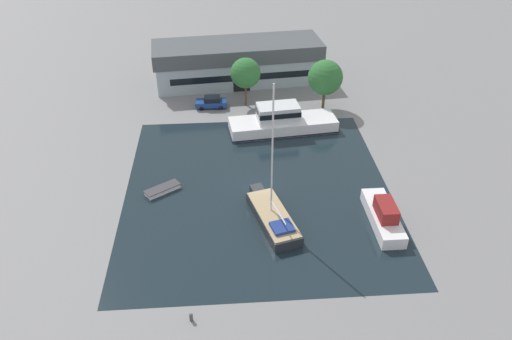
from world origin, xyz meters
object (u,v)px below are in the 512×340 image
quay_tree_near_building (246,73)px  sailboat_moored (273,216)px  motor_cruiser (281,121)px  cabin_boat (384,216)px  warehouse_building (238,62)px  small_dinghy (163,189)px  quay_tree_by_water (325,77)px  parked_car (211,102)px

quay_tree_near_building → sailboat_moored: bearing=-87.2°
motor_cruiser → cabin_boat: motor_cruiser is taller
warehouse_building → small_dinghy: bearing=-114.0°
quay_tree_by_water → parked_car: (-15.14, 1.30, -3.68)m
parked_car → cabin_boat: cabin_boat is taller
quay_tree_by_water → small_dinghy: (-20.20, -17.75, -4.21)m
quay_tree_by_water → cabin_boat: (1.29, -24.40, -3.55)m
motor_cruiser → warehouse_building: bearing=10.7°
motor_cruiser → sailboat_moored: bearing=164.4°
parked_car → sailboat_moored: (5.92, -24.71, -0.13)m
parked_car → motor_cruiser: (8.77, -7.04, 0.48)m
quay_tree_near_building → small_dinghy: 22.18m
warehouse_building → parked_car: size_ratio=6.08×
quay_tree_by_water → sailboat_moored: bearing=-111.5°
quay_tree_by_water → small_dinghy: bearing=-138.7°
quay_tree_near_building → motor_cruiser: size_ratio=0.49×
quay_tree_by_water → motor_cruiser: bearing=-138.0°
cabin_boat → motor_cruiser: bearing=111.9°
quay_tree_by_water → sailboat_moored: size_ratio=0.48×
sailboat_moored → quay_tree_by_water: bearing=53.3°
quay_tree_near_building → cabin_boat: bearing=-65.8°
quay_tree_by_water → quay_tree_near_building: bearing=171.0°
parked_car → small_dinghy: (-5.06, -19.05, -0.53)m
sailboat_moored → cabin_boat: bearing=-20.6°
small_dinghy → warehouse_building: bearing=128.1°
quay_tree_near_building → small_dinghy: bearing=-116.8°
motor_cruiser → cabin_boat: bearing=-164.1°
sailboat_moored → cabin_boat: 10.56m
warehouse_building → sailboat_moored: (1.96, -33.27, -2.35)m
quay_tree_near_building → motor_cruiser: bearing=-61.3°
quay_tree_near_building → parked_car: (-4.72, -0.35, -3.91)m
cabin_boat → sailboat_moored: bearing=174.2°
warehouse_building → parked_car: warehouse_building is taller
warehouse_building → small_dinghy: 29.18m
sailboat_moored → quay_tree_near_building: bearing=77.6°
quay_tree_by_water → small_dinghy: 27.22m
parked_car → motor_cruiser: 11.26m
sailboat_moored → small_dinghy: sailboat_moored is taller
quay_tree_near_building → parked_car: 6.14m
small_dinghy → quay_tree_near_building: bearing=119.4°
quay_tree_by_water → parked_car: 15.63m
cabin_boat → small_dinghy: bearing=162.4°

